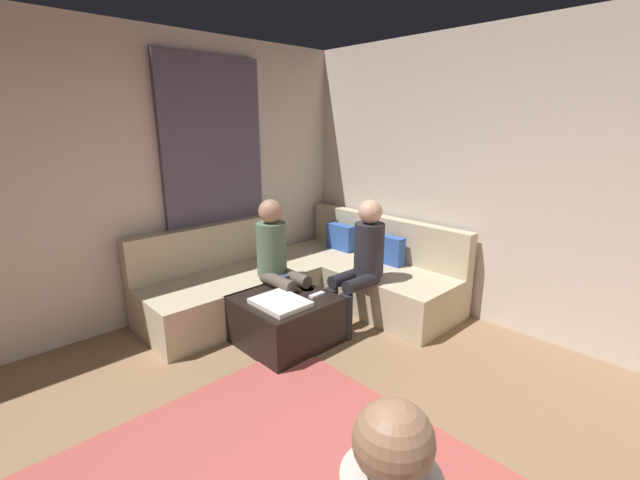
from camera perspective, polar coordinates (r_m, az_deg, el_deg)
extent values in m
cube|color=beige|center=(3.99, 31.47, 5.83)|extent=(6.00, 0.12, 2.70)
cube|color=beige|center=(4.09, -30.81, 6.12)|extent=(0.12, 6.00, 2.70)
cube|color=#595166|center=(4.48, -13.95, 7.19)|extent=(0.06, 1.10, 2.50)
cube|color=#C6B593|center=(4.63, 5.73, -5.50)|extent=(2.10, 0.85, 0.42)
cube|color=#C6B593|center=(4.76, 8.68, 0.50)|extent=(2.10, 0.14, 0.45)
cube|color=#C6B593|center=(4.31, -12.11, -7.43)|extent=(0.85, 1.70, 0.42)
cube|color=#C6B593|center=(4.46, -14.82, -0.89)|extent=(0.14, 1.70, 0.45)
cube|color=#3359B2|center=(4.97, 2.81, 0.05)|extent=(0.36, 0.12, 0.36)
cube|color=#3359B2|center=(4.53, 9.21, -1.67)|extent=(0.36, 0.12, 0.36)
cube|color=black|center=(3.76, -4.81, -10.67)|extent=(0.76, 0.76, 0.42)
cube|color=white|center=(3.52, -5.40, -8.43)|extent=(0.44, 0.36, 0.04)
cylinder|color=#334C72|center=(3.92, -4.86, -5.44)|extent=(0.08, 0.08, 0.10)
cube|color=white|center=(3.67, -0.41, -7.46)|extent=(0.05, 0.15, 0.02)
cylinder|color=black|center=(3.80, 3.52, -10.33)|extent=(0.12, 0.12, 0.42)
cylinder|color=black|center=(3.91, 1.57, -9.51)|extent=(0.12, 0.12, 0.42)
cylinder|color=black|center=(3.83, 5.64, -5.76)|extent=(0.12, 0.40, 0.12)
cylinder|color=black|center=(3.94, 3.66, -5.09)|extent=(0.12, 0.40, 0.12)
cylinder|color=#26262D|center=(3.95, 6.66, -1.29)|extent=(0.28, 0.28, 0.50)
sphere|color=#D8AD8C|center=(3.86, 6.83, 3.83)|extent=(0.22, 0.22, 0.22)
cylinder|color=brown|center=(3.92, -1.70, -9.49)|extent=(0.12, 0.12, 0.42)
cylinder|color=brown|center=(3.81, -3.75, -10.26)|extent=(0.12, 0.12, 0.42)
cylinder|color=brown|center=(3.95, -3.67, -5.03)|extent=(0.40, 0.12, 0.12)
cylinder|color=brown|center=(3.85, -5.74, -5.67)|extent=(0.40, 0.12, 0.12)
cylinder|color=#597259|center=(3.97, -6.59, -1.20)|extent=(0.28, 0.28, 0.50)
sphere|color=tan|center=(3.88, -6.75, 3.89)|extent=(0.22, 0.22, 0.22)
sphere|color=#8C664C|center=(1.23, 9.91, -25.26)|extent=(0.22, 0.22, 0.22)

